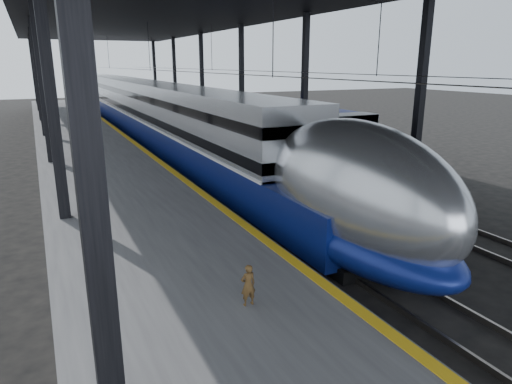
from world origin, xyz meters
TOP-DOWN VIEW (x-y plane):
  - ground at (0.00, 0.00)m, footprint 160.00×160.00m
  - platform at (-3.50, 20.00)m, footprint 6.00×80.00m
  - yellow_strip at (-0.70, 20.00)m, footprint 0.30×80.00m
  - rails at (4.50, 20.00)m, footprint 6.52×80.00m
  - canopy at (1.90, 20.00)m, footprint 18.00×75.00m
  - tgv_train at (2.00, 27.25)m, footprint 3.19×65.20m
  - second_train at (7.00, 33.50)m, footprint 2.66×56.05m
  - child at (-2.69, -2.89)m, footprint 0.35×0.23m

SIDE VIEW (x-z plane):
  - ground at x=0.00m, z-range 0.00..0.00m
  - rails at x=4.50m, z-range 0.00..0.16m
  - platform at x=-3.50m, z-range 0.00..1.00m
  - yellow_strip at x=-0.70m, z-range 1.00..1.01m
  - child at x=-2.69m, z-range 1.00..1.93m
  - second_train at x=7.00m, z-range 0.02..3.69m
  - tgv_train at x=2.00m, z-range -0.15..4.43m
  - canopy at x=1.90m, z-range 4.38..13.85m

